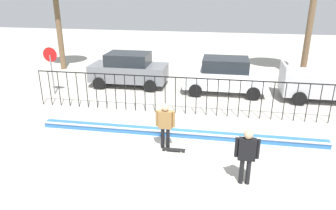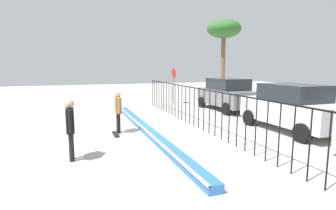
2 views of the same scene
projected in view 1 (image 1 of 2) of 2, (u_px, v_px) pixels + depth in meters
ground_plane at (175, 147)px, 11.40m from camera, size 60.00×60.00×0.00m
bowl_coping_ledge at (178, 133)px, 12.20m from camera, size 11.00×0.40×0.27m
perimeter_fence at (186, 92)px, 13.97m from camera, size 14.04×0.04×1.71m
skateboarder at (165, 122)px, 10.96m from camera, size 0.68×0.26×1.69m
skateboard at (174, 150)px, 11.09m from camera, size 0.80×0.20×0.07m
camera_operator at (247, 152)px, 8.95m from camera, size 0.70×0.26×1.72m
parked_car_gray at (129, 69)px, 18.03m from camera, size 4.30×2.12×1.90m
parked_car_white at (225, 75)px, 16.81m from camera, size 4.30×2.12×1.90m
pickup_truck at (336, 81)px, 15.58m from camera, size 4.70×2.12×2.24m
stop_sign at (51, 64)px, 16.39m from camera, size 0.76×0.07×2.50m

